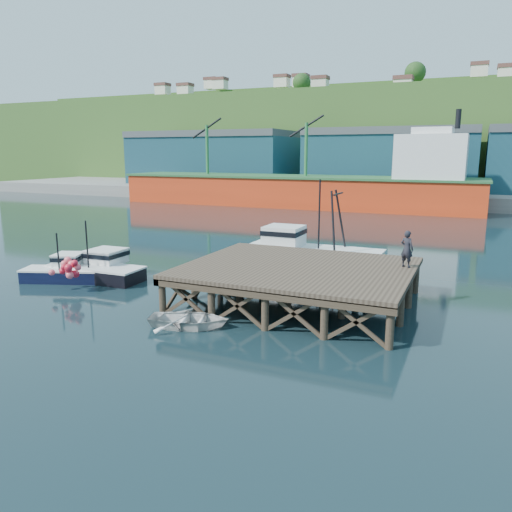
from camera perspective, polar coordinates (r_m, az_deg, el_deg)
The scene contains 12 objects.
ground at distance 29.99m, azimuth -5.19°, elevation -4.12°, with size 300.00×300.00×0.00m, color black.
wharf at distance 27.15m, azimuth 4.75°, elevation -1.56°, with size 12.00×10.00×2.62m.
far_quay at distance 96.48m, azimuth 15.50°, elevation 7.09°, with size 160.00×40.00×2.00m, color gray.
warehouse_left at distance 102.68m, azimuth -4.81°, elevation 10.80°, with size 32.00×16.00×9.00m, color #194554.
warehouse_mid at distance 91.28m, azimuth 15.21°, elevation 10.32°, with size 28.00×16.00×9.00m, color #194554.
cargo_ship at distance 76.73m, azimuth 6.76°, elevation 8.06°, with size 55.50×10.00×13.75m.
hillside at distance 126.00m, azimuth 17.85°, elevation 12.52°, with size 220.00×50.00×22.00m, color #2D511E.
boat_navy at distance 34.72m, azimuth -21.01°, elevation -1.56°, with size 5.48×3.72×3.22m.
boat_black at distance 34.33m, azimuth -17.58°, elevation -1.32°, with size 6.50×5.48×3.98m.
trawler at distance 35.04m, azimuth 6.12°, elevation 0.41°, with size 9.59×3.49×6.40m.
dinghy at distance 24.11m, azimuth -7.66°, elevation -7.18°, with size 2.73×3.83×0.79m, color silver.
dockworker at distance 27.83m, azimuth 16.87°, elevation 0.77°, with size 0.73×0.48×1.99m, color black.
Camera 1 is at (14.08, -25.18, 8.19)m, focal length 35.00 mm.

